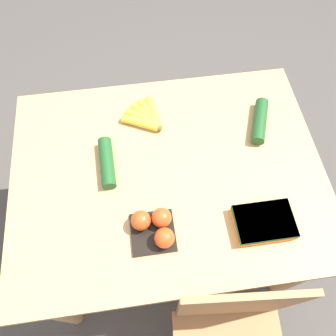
# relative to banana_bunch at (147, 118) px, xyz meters

# --- Properties ---
(ground_plane) EXTENTS (12.00, 12.00, 0.00)m
(ground_plane) POSITION_rel_banana_bunch_xyz_m (-0.05, 0.25, -0.79)
(ground_plane) COLOR #4C4742
(dining_table) EXTENTS (1.18, 0.90, 0.77)m
(dining_table) POSITION_rel_banana_bunch_xyz_m (-0.05, 0.25, -0.13)
(dining_table) COLOR tan
(dining_table) RESTS_ON ground_plane
(banana_bunch) EXTENTS (0.16, 0.17, 0.03)m
(banana_bunch) POSITION_rel_banana_bunch_xyz_m (0.00, 0.00, 0.00)
(banana_bunch) COLOR brown
(banana_bunch) RESTS_ON dining_table
(tomato_pack) EXTENTS (0.15, 0.15, 0.08)m
(tomato_pack) POSITION_rel_banana_bunch_xyz_m (0.02, 0.47, 0.02)
(tomato_pack) COLOR black
(tomato_pack) RESTS_ON dining_table
(carrot_bag) EXTENTS (0.20, 0.14, 0.04)m
(carrot_bag) POSITION_rel_banana_bunch_xyz_m (-0.35, 0.50, 0.01)
(carrot_bag) COLOR orange
(carrot_bag) RESTS_ON dining_table
(cucumber_near) EXTENTS (0.12, 0.21, 0.05)m
(cucumber_near) POSITION_rel_banana_bunch_xyz_m (-0.45, 0.09, 0.01)
(cucumber_near) COLOR #1E5123
(cucumber_near) RESTS_ON dining_table
(cucumber_far) EXTENTS (0.06, 0.20, 0.05)m
(cucumber_far) POSITION_rel_banana_bunch_xyz_m (0.17, 0.19, 0.01)
(cucumber_far) COLOR #1E5123
(cucumber_far) RESTS_ON dining_table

